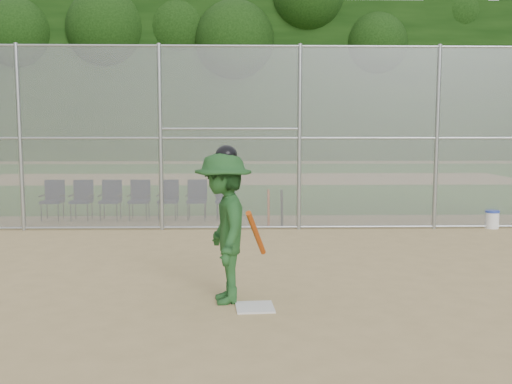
{
  "coord_description": "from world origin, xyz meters",
  "views": [
    {
      "loc": [
        -0.23,
        -7.36,
        2.18
      ],
      "look_at": [
        0.0,
        2.5,
        1.1
      ],
      "focal_mm": 40.0,
      "sensor_mm": 36.0,
      "label": 1
    }
  ],
  "objects_px": {
    "home_plate": "(255,307)",
    "chair_0": "(52,200)",
    "batter_at_plate": "(224,227)",
    "water_cooler": "(492,219)"
  },
  "relations": [
    {
      "from": "home_plate",
      "to": "chair_0",
      "type": "bearing_deg",
      "value": 124.33
    },
    {
      "from": "batter_at_plate",
      "to": "chair_0",
      "type": "bearing_deg",
      "value": 123.2
    },
    {
      "from": "home_plate",
      "to": "batter_at_plate",
      "type": "distance_m",
      "value": 1.07
    },
    {
      "from": "home_plate",
      "to": "water_cooler",
      "type": "bearing_deg",
      "value": 46.0
    },
    {
      "from": "chair_0",
      "to": "home_plate",
      "type": "bearing_deg",
      "value": -55.67
    },
    {
      "from": "home_plate",
      "to": "water_cooler",
      "type": "distance_m",
      "value": 7.76
    },
    {
      "from": "batter_at_plate",
      "to": "chair_0",
      "type": "xyz_separation_m",
      "value": [
        -4.37,
        6.67,
        -0.48
      ]
    },
    {
      "from": "batter_at_plate",
      "to": "chair_0",
      "type": "distance_m",
      "value": 7.99
    },
    {
      "from": "home_plate",
      "to": "chair_0",
      "type": "relative_size",
      "value": 0.48
    },
    {
      "from": "water_cooler",
      "to": "home_plate",
      "type": "bearing_deg",
      "value": -134.0
    }
  ]
}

